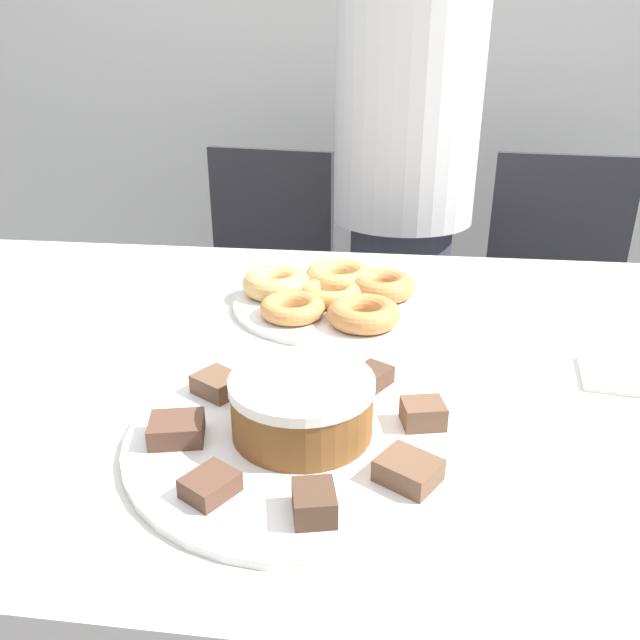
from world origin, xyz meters
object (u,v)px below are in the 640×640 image
object	(u,v)px
office_chair_right	(550,326)
frosted_cake	(302,405)
plate_donuts	(332,304)
plate_cake	(302,435)
office_chair_left	(256,312)
napkin	(629,378)
person_standing	(403,203)

from	to	relation	value
office_chair_right	frosted_cake	xyz separation A→B (m)	(-0.55, -1.15, 0.38)
frosted_cake	plate_donuts	bearing A→B (deg)	91.39
office_chair_right	plate_cake	distance (m)	1.32
office_chair_left	frosted_cake	bearing A→B (deg)	-64.23
plate_cake	frosted_cake	xyz separation A→B (m)	(0.00, 0.00, 0.04)
plate_donuts	frosted_cake	xyz separation A→B (m)	(0.01, -0.39, 0.04)
plate_cake	plate_donuts	world-z (taller)	same
plate_cake	office_chair_left	bearing A→B (deg)	105.60
napkin	plate_cake	bearing A→B (deg)	-155.25
frosted_cake	office_chair_right	bearing A→B (deg)	64.32
napkin	person_standing	bearing A→B (deg)	109.16
plate_donuts	frosted_cake	distance (m)	0.39
office_chair_right	plate_cake	bearing A→B (deg)	-108.23
person_standing	plate_cake	bearing A→B (deg)	-95.81
plate_donuts	office_chair_right	bearing A→B (deg)	53.35
office_chair_right	plate_donuts	xyz separation A→B (m)	(-0.56, -0.75, 0.34)
frosted_cake	napkin	world-z (taller)	frosted_cake
office_chair_left	office_chair_right	xyz separation A→B (m)	(0.87, 0.00, 0.00)
frosted_cake	office_chair_left	bearing A→B (deg)	105.60
office_chair_left	napkin	size ratio (longest dim) A/B	6.62
person_standing	office_chair_left	xyz separation A→B (m)	(-0.43, 0.10, -0.37)
office_chair_left	frosted_cake	distance (m)	1.25
frosted_cake	napkin	xyz separation A→B (m)	(0.41, 0.19, -0.04)
person_standing	napkin	xyz separation A→B (m)	(0.30, -0.86, -0.03)
person_standing	office_chair_left	world-z (taller)	person_standing
plate_cake	plate_donuts	xyz separation A→B (m)	(-0.01, 0.39, 0.00)
office_chair_right	frosted_cake	size ratio (longest dim) A/B	5.60
office_chair_right	plate_donuts	world-z (taller)	office_chair_right
plate_donuts	napkin	bearing A→B (deg)	-26.35
office_chair_left	plate_cake	size ratio (longest dim) A/B	2.27
napkin	frosted_cake	bearing A→B (deg)	-155.25
napkin	plate_donuts	bearing A→B (deg)	153.65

